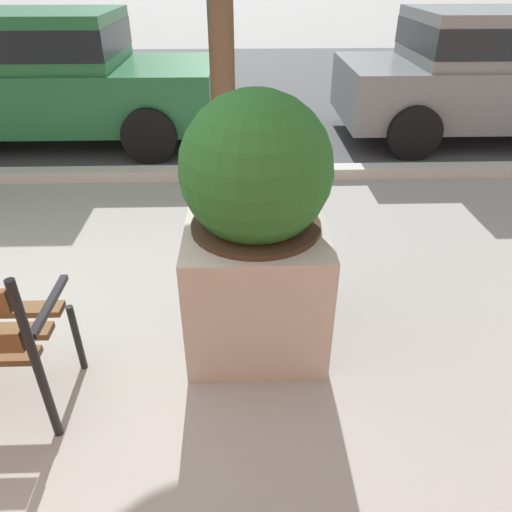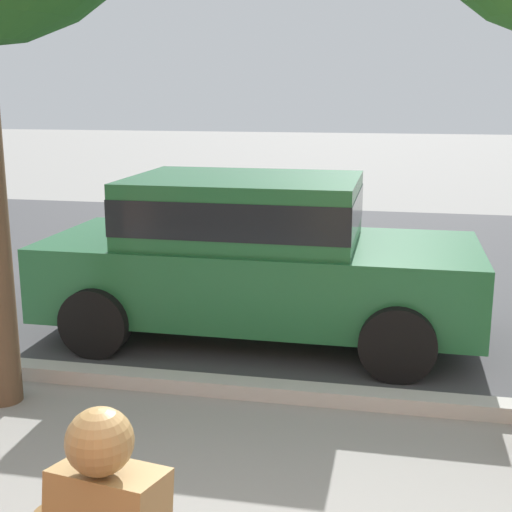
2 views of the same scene
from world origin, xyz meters
The scene contains 5 objects.
street_surface centered at (0.00, 7.50, 0.00)m, with size 60.00×9.00×0.01m, color #424244.
curb_stone centered at (0.00, 2.90, 0.06)m, with size 60.00×0.20×0.12m, color #B2AFA8.
concrete_planter centered at (1.67, 0.27, 0.77)m, with size 0.81×0.81×1.54m.
parked_car_green centered at (-0.85, 4.31, 0.84)m, with size 4.11×1.94×1.56m.
parked_car_grey centered at (4.92, 4.31, 0.84)m, with size 4.11×1.94×1.56m.
Camera 1 is at (1.60, -2.10, 2.06)m, focal length 33.75 mm.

